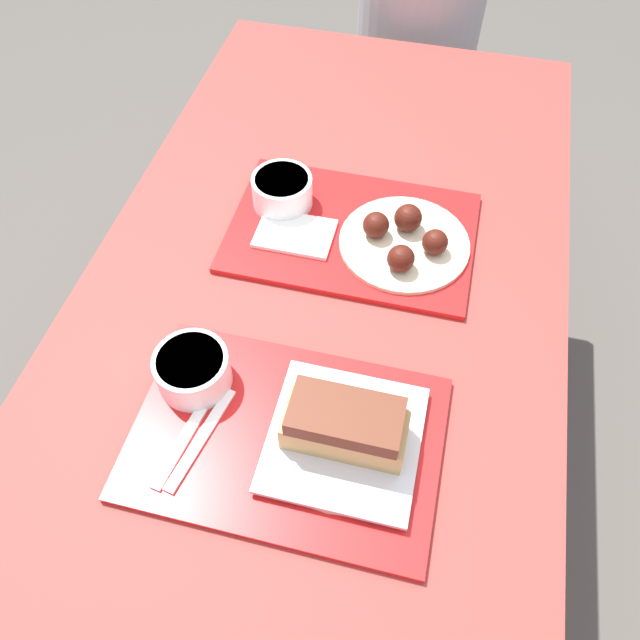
{
  "coord_description": "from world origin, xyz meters",
  "views": [
    {
      "loc": [
        0.16,
        -0.51,
        1.57
      ],
      "look_at": [
        0.02,
        0.04,
        0.8
      ],
      "focal_mm": 35.0,
      "sensor_mm": 36.0,
      "label": 1
    }
  ],
  "objects_px": {
    "bowl_coleslaw_near": "(193,369)",
    "wings_plate_far": "(404,239)",
    "tray_near": "(286,438)",
    "bowl_coleslaw_far": "(282,190)",
    "person_seated_across": "(419,18)",
    "brisket_sandwich_plate": "(345,432)",
    "tray_far": "(352,232)"
  },
  "relations": [
    {
      "from": "bowl_coleslaw_near",
      "to": "wings_plate_far",
      "type": "relative_size",
      "value": 0.48
    },
    {
      "from": "bowl_coleslaw_near",
      "to": "brisket_sandwich_plate",
      "type": "bearing_deg",
      "value": -10.98
    },
    {
      "from": "tray_far",
      "to": "bowl_coleslaw_far",
      "type": "bearing_deg",
      "value": 164.85
    },
    {
      "from": "tray_far",
      "to": "brisket_sandwich_plate",
      "type": "distance_m",
      "value": 0.41
    },
    {
      "from": "bowl_coleslaw_far",
      "to": "brisket_sandwich_plate",
      "type": "bearing_deg",
      "value": -64.34
    },
    {
      "from": "bowl_coleslaw_far",
      "to": "person_seated_across",
      "type": "height_order",
      "value": "person_seated_across"
    },
    {
      "from": "brisket_sandwich_plate",
      "to": "wings_plate_far",
      "type": "relative_size",
      "value": 0.91
    },
    {
      "from": "bowl_coleslaw_far",
      "to": "wings_plate_far",
      "type": "relative_size",
      "value": 0.48
    },
    {
      "from": "bowl_coleslaw_far",
      "to": "tray_far",
      "type": "bearing_deg",
      "value": -15.15
    },
    {
      "from": "brisket_sandwich_plate",
      "to": "bowl_coleslaw_near",
      "type": "bearing_deg",
      "value": 169.02
    },
    {
      "from": "tray_near",
      "to": "bowl_coleslaw_near",
      "type": "relative_size",
      "value": 3.96
    },
    {
      "from": "wings_plate_far",
      "to": "tray_far",
      "type": "bearing_deg",
      "value": 169.96
    },
    {
      "from": "bowl_coleslaw_near",
      "to": "tray_far",
      "type": "bearing_deg",
      "value": 65.85
    },
    {
      "from": "tray_near",
      "to": "brisket_sandwich_plate",
      "type": "relative_size",
      "value": 2.08
    },
    {
      "from": "tray_far",
      "to": "wings_plate_far",
      "type": "relative_size",
      "value": 1.9
    },
    {
      "from": "bowl_coleslaw_far",
      "to": "person_seated_across",
      "type": "relative_size",
      "value": 0.16
    },
    {
      "from": "tray_near",
      "to": "person_seated_across",
      "type": "height_order",
      "value": "person_seated_across"
    },
    {
      "from": "tray_far",
      "to": "bowl_coleslaw_far",
      "type": "xyz_separation_m",
      "value": [
        -0.14,
        0.04,
        0.04
      ]
    },
    {
      "from": "bowl_coleslaw_near",
      "to": "person_seated_across",
      "type": "height_order",
      "value": "person_seated_across"
    },
    {
      "from": "tray_near",
      "to": "tray_far",
      "type": "relative_size",
      "value": 1.0
    },
    {
      "from": "bowl_coleslaw_near",
      "to": "person_seated_across",
      "type": "distance_m",
      "value": 1.25
    },
    {
      "from": "tray_near",
      "to": "wings_plate_far",
      "type": "relative_size",
      "value": 1.9
    },
    {
      "from": "bowl_coleslaw_near",
      "to": "brisket_sandwich_plate",
      "type": "relative_size",
      "value": 0.53
    },
    {
      "from": "bowl_coleslaw_near",
      "to": "brisket_sandwich_plate",
      "type": "height_order",
      "value": "brisket_sandwich_plate"
    },
    {
      "from": "tray_near",
      "to": "bowl_coleslaw_near",
      "type": "distance_m",
      "value": 0.17
    },
    {
      "from": "tray_far",
      "to": "bowl_coleslaw_far",
      "type": "distance_m",
      "value": 0.15
    },
    {
      "from": "tray_far",
      "to": "brisket_sandwich_plate",
      "type": "xyz_separation_m",
      "value": [
        0.07,
        -0.41,
        0.04
      ]
    },
    {
      "from": "brisket_sandwich_plate",
      "to": "person_seated_across",
      "type": "bearing_deg",
      "value": 93.24
    },
    {
      "from": "bowl_coleslaw_near",
      "to": "person_seated_across",
      "type": "bearing_deg",
      "value": 82.48
    },
    {
      "from": "bowl_coleslaw_far",
      "to": "person_seated_across",
      "type": "bearing_deg",
      "value": 80.53
    },
    {
      "from": "bowl_coleslaw_far",
      "to": "person_seated_across",
      "type": "xyz_separation_m",
      "value": [
        0.14,
        0.84,
        -0.1
      ]
    },
    {
      "from": "tray_near",
      "to": "tray_far",
      "type": "xyz_separation_m",
      "value": [
        0.01,
        0.42,
        0.0
      ]
    }
  ]
}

